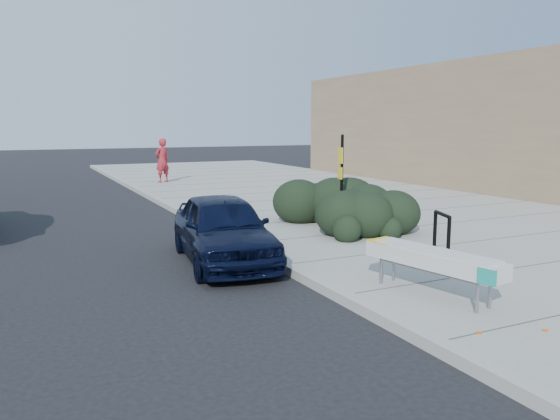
{
  "coord_description": "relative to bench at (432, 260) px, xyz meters",
  "views": [
    {
      "loc": [
        -4.35,
        -6.65,
        2.66
      ],
      "look_at": [
        0.31,
        2.96,
        1.0
      ],
      "focal_mm": 35.0,
      "sensor_mm": 36.0,
      "label": 1
    }
  ],
  "objects": [
    {
      "name": "sidewalk_near",
      "position": [
        4.49,
        5.56,
        -0.62
      ],
      "size": [
        11.2,
        50.0,
        0.15
      ],
      "primitive_type": "cube",
      "color": "gray",
      "rests_on": "ground"
    },
    {
      "name": "bench",
      "position": [
        0.0,
        0.0,
        0.0
      ],
      "size": [
        0.89,
        2.34,
        0.69
      ],
      "rotation": [
        0.0,
        0.0,
        0.2
      ],
      "color": "gray",
      "rests_on": "sidewalk_near"
    },
    {
      "name": "pedestrian",
      "position": [
        0.39,
        18.01,
        0.43
      ],
      "size": [
        0.84,
        0.71,
        1.94
      ],
      "primitive_type": "imported",
      "rotation": [
        0.0,
        0.0,
        3.55
      ],
      "color": "maroon",
      "rests_on": "sidewalk_near"
    },
    {
      "name": "curb_near",
      "position": [
        -1.11,
        5.56,
        -0.61
      ],
      "size": [
        0.22,
        50.0,
        0.17
      ],
      "primitive_type": "cube",
      "color": "#9E9E99",
      "rests_on": "ground"
    },
    {
      "name": "hedge",
      "position": [
        1.81,
        5.39,
        0.14
      ],
      "size": [
        2.26,
        3.87,
        1.38
      ],
      "primitive_type": "ellipsoid",
      "rotation": [
        0.0,
        0.0,
        0.12
      ],
      "color": "black",
      "rests_on": "sidewalk_near"
    },
    {
      "name": "ground",
      "position": [
        -1.11,
        0.56,
        -0.69
      ],
      "size": [
        120.0,
        120.0,
        0.0
      ],
      "primitive_type": "plane",
      "color": "black",
      "rests_on": "ground"
    },
    {
      "name": "sedan_navy",
      "position": [
        -1.91,
        3.79,
        -0.02
      ],
      "size": [
        2.08,
        4.1,
        1.34
      ],
      "primitive_type": "imported",
      "rotation": [
        0.0,
        0.0,
        -0.13
      ],
      "color": "black",
      "rests_on": "ground"
    },
    {
      "name": "sign_post",
      "position": [
        1.44,
        4.84,
        0.77
      ],
      "size": [
        0.11,
        0.26,
        2.3
      ],
      "rotation": [
        0.0,
        0.0,
        -0.18
      ],
      "color": "black",
      "rests_on": "sidewalk_near"
    },
    {
      "name": "bike_rack",
      "position": [
        1.19,
        1.12,
        0.06
      ],
      "size": [
        0.29,
        0.65,
        1.01
      ],
      "rotation": [
        0.0,
        0.0,
        -0.36
      ],
      "color": "black",
      "rests_on": "sidewalk_near"
    }
  ]
}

